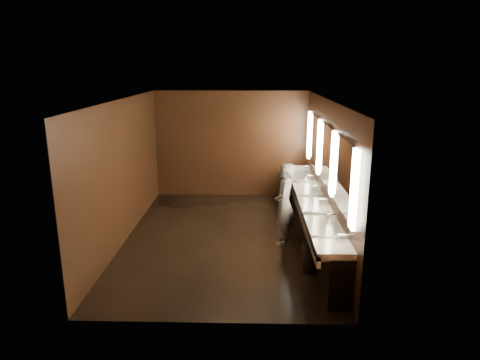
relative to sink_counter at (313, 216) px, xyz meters
The scene contains 10 objects.
floor 1.86m from the sink_counter, behind, with size 6.00×6.00×0.00m, color black.
ceiling 2.92m from the sink_counter, behind, with size 4.00×6.00×0.02m, color #2D2D2B.
wall_back 3.61m from the sink_counter, 120.87° to the left, with size 4.00×0.02×2.80m, color black.
wall_front 3.61m from the sink_counter, 120.87° to the right, with size 4.00×0.02×2.80m, color black.
wall_left 3.90m from the sink_counter, behind, with size 0.02×6.00×2.80m, color black.
wall_right 0.93m from the sink_counter, ahead, with size 0.02×6.00×2.80m, color black.
sink_counter is the anchor object (origin of this frame).
mirror_band 1.27m from the sink_counter, ahead, with size 0.06×5.03×1.15m.
person 0.71m from the sink_counter, 161.42° to the right, with size 0.59×0.39×1.62m, color #7F95BE.
trash_bin 1.44m from the sink_counter, 98.85° to the right, with size 0.33×0.33×0.51m, color black.
Camera 1 is at (0.52, -8.16, 3.43)m, focal length 32.00 mm.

